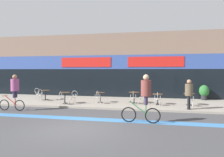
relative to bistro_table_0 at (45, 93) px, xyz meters
The scene contains 23 objects.
ground_plane 8.69m from the bistro_table_0, 52.85° to the right, with size 120.00×120.00×0.00m, color #424244.
sidewalk_slab 5.28m from the bistro_table_0, ahead, with size 40.00×5.50×0.12m, color gray.
storefront_facade 7.58m from the bistro_table_0, 44.02° to the left, with size 40.00×4.06×5.60m.
bike_lane_stripe 7.30m from the bistro_table_0, 43.97° to the right, with size 36.00×0.70×0.01m, color #3D7AB7.
bistro_table_0 is the anchor object (origin of this frame).
bistro_table_1 2.56m from the bistro_table_0, 30.50° to the right, with size 0.74×0.74×0.77m.
bistro_table_2 4.51m from the bistro_table_0, ahead, with size 0.65×0.65×0.72m.
bistro_table_3 6.87m from the bistro_table_0, ahead, with size 0.75×0.75×0.77m.
bistro_table_4 8.50m from the bistro_table_0, ahead, with size 0.71×0.71×0.71m.
bistro_table_5 10.52m from the bistro_table_0, ahead, with size 0.72×0.72×0.78m.
cafe_chair_0_near 0.63m from the bistro_table_0, 90.70° to the right, with size 0.44×0.59×0.90m.
cafe_chair_0_side 0.63m from the bistro_table_0, behind, with size 0.58×0.41×0.90m.
cafe_chair_1_near 2.94m from the bistro_table_0, 40.98° to the right, with size 0.44×0.60×0.90m.
cafe_chair_1_side 3.12m from the bistro_table_0, 24.66° to the right, with size 0.57×0.40×0.90m.
cafe_chair_2_near 4.61m from the bistro_table_0, 12.62° to the right, with size 0.40×0.57×0.90m.
cafe_chair_3_near 6.92m from the bistro_table_0, ahead, with size 0.44×0.59×0.90m.
cafe_chair_3_side 7.49m from the bistro_table_0, ahead, with size 0.60×0.45×0.90m.
cafe_chair_4_near 8.55m from the bistro_table_0, ahead, with size 0.41×0.58×0.90m.
cafe_chair_5_near 10.54m from the bistro_table_0, ahead, with size 0.44×0.59×0.90m.
planter_pot 12.27m from the bistro_table_0, 12.48° to the left, with size 0.75×0.75×1.15m.
cyclist_0 9.56m from the bistro_table_0, 33.64° to the right, with size 1.82×0.49×2.23m.
cyclist_1 3.93m from the bistro_table_0, 87.80° to the right, with size 1.68×0.50×2.16m.
pedestrian_near_end 10.47m from the bistro_table_0, 10.23° to the right, with size 0.55×0.55×1.76m.
Camera 1 is at (3.36, -8.37, 2.42)m, focal length 35.00 mm.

